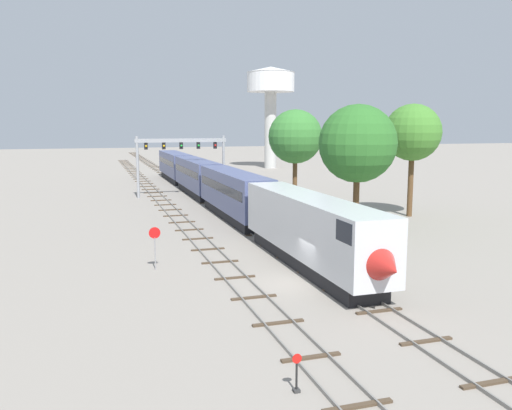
{
  "coord_description": "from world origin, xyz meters",
  "views": [
    {
      "loc": [
        -11.79,
        -28.97,
        9.5
      ],
      "look_at": [
        1.0,
        12.0,
        3.0
      ],
      "focal_mm": 37.18,
      "sensor_mm": 36.0,
      "label": 1
    }
  ],
  "objects_px": {
    "switch_stand": "(297,379)",
    "stop_sign": "(155,242)",
    "passenger_train": "(212,183)",
    "water_tower": "(271,88)",
    "trackside_tree_mid": "(295,137)",
    "signal_gantry": "(181,152)",
    "trackside_tree_left": "(413,133)",
    "trackside_tree_right": "(358,144)"
  },
  "relations": [
    {
      "from": "switch_stand",
      "to": "trackside_tree_right",
      "type": "distance_m",
      "value": 31.0
    },
    {
      "from": "passenger_train",
      "to": "stop_sign",
      "type": "distance_m",
      "value": 29.21
    },
    {
      "from": "trackside_tree_left",
      "to": "water_tower",
      "type": "bearing_deg",
      "value": 84.28
    },
    {
      "from": "passenger_train",
      "to": "trackside_tree_mid",
      "type": "relative_size",
      "value": 6.93
    },
    {
      "from": "signal_gantry",
      "to": "trackside_tree_mid",
      "type": "relative_size",
      "value": 1.06
    },
    {
      "from": "passenger_train",
      "to": "trackside_tree_right",
      "type": "distance_m",
      "value": 22.24
    },
    {
      "from": "switch_stand",
      "to": "trackside_tree_right",
      "type": "xyz_separation_m",
      "value": [
        15.87,
        25.6,
        7.33
      ]
    },
    {
      "from": "trackside_tree_right",
      "to": "trackside_tree_mid",
      "type": "bearing_deg",
      "value": 86.08
    },
    {
      "from": "trackside_tree_mid",
      "to": "trackside_tree_right",
      "type": "height_order",
      "value": "trackside_tree_mid"
    },
    {
      "from": "stop_sign",
      "to": "trackside_tree_mid",
      "type": "bearing_deg",
      "value": 52.17
    },
    {
      "from": "signal_gantry",
      "to": "water_tower",
      "type": "xyz_separation_m",
      "value": [
        26.58,
        41.26,
        11.59
      ]
    },
    {
      "from": "trackside_tree_left",
      "to": "passenger_train",
      "type": "bearing_deg",
      "value": 141.36
    },
    {
      "from": "water_tower",
      "to": "signal_gantry",
      "type": "bearing_deg",
      "value": -122.8
    },
    {
      "from": "trackside_tree_mid",
      "to": "trackside_tree_left",
      "type": "bearing_deg",
      "value": -57.97
    },
    {
      "from": "switch_stand",
      "to": "stop_sign",
      "type": "relative_size",
      "value": 0.51
    },
    {
      "from": "signal_gantry",
      "to": "water_tower",
      "type": "distance_m",
      "value": 50.43
    },
    {
      "from": "passenger_train",
      "to": "trackside_tree_mid",
      "type": "bearing_deg",
      "value": -9.46
    },
    {
      "from": "stop_sign",
      "to": "trackside_tree_mid",
      "type": "distance_m",
      "value": 33.21
    },
    {
      "from": "signal_gantry",
      "to": "trackside_tree_left",
      "type": "relative_size",
      "value": 1.04
    },
    {
      "from": "water_tower",
      "to": "trackside_tree_right",
      "type": "distance_m",
      "value": 71.66
    },
    {
      "from": "trackside_tree_right",
      "to": "stop_sign",
      "type": "bearing_deg",
      "value": -157.72
    },
    {
      "from": "trackside_tree_left",
      "to": "signal_gantry",
      "type": "bearing_deg",
      "value": 131.75
    },
    {
      "from": "water_tower",
      "to": "trackside_tree_left",
      "type": "xyz_separation_m",
      "value": [
        -6.4,
        -63.87,
        -8.84
      ]
    },
    {
      "from": "passenger_train",
      "to": "water_tower",
      "type": "height_order",
      "value": "water_tower"
    },
    {
      "from": "trackside_tree_left",
      "to": "trackside_tree_right",
      "type": "relative_size",
      "value": 1.03
    },
    {
      "from": "water_tower",
      "to": "trackside_tree_left",
      "type": "distance_m",
      "value": 64.8
    },
    {
      "from": "trackside_tree_left",
      "to": "trackside_tree_mid",
      "type": "distance_m",
      "value": 14.96
    },
    {
      "from": "passenger_train",
      "to": "trackside_tree_left",
      "type": "height_order",
      "value": "trackside_tree_left"
    },
    {
      "from": "water_tower",
      "to": "switch_stand",
      "type": "distance_m",
      "value": 101.39
    },
    {
      "from": "trackside_tree_left",
      "to": "trackside_tree_right",
      "type": "xyz_separation_m",
      "value": [
        -9.17,
        -5.41,
        -0.84
      ]
    },
    {
      "from": "signal_gantry",
      "to": "trackside_tree_mid",
      "type": "distance_m",
      "value": 15.93
    },
    {
      "from": "passenger_train",
      "to": "water_tower",
      "type": "xyz_separation_m",
      "value": [
        24.33,
        49.53,
        14.92
      ]
    },
    {
      "from": "passenger_train",
      "to": "trackside_tree_right",
      "type": "relative_size",
      "value": 6.96
    },
    {
      "from": "trackside_tree_mid",
      "to": "water_tower",
      "type": "bearing_deg",
      "value": 74.37
    },
    {
      "from": "passenger_train",
      "to": "signal_gantry",
      "type": "bearing_deg",
      "value": 105.21
    },
    {
      "from": "stop_sign",
      "to": "trackside_tree_mid",
      "type": "relative_size",
      "value": 0.25
    },
    {
      "from": "signal_gantry",
      "to": "switch_stand",
      "type": "relative_size",
      "value": 8.29
    },
    {
      "from": "water_tower",
      "to": "switch_stand",
      "type": "relative_size",
      "value": 15.05
    },
    {
      "from": "water_tower",
      "to": "trackside_tree_mid",
      "type": "relative_size",
      "value": 1.93
    },
    {
      "from": "water_tower",
      "to": "trackside_tree_left",
      "type": "relative_size",
      "value": 1.88
    },
    {
      "from": "stop_sign",
      "to": "trackside_tree_right",
      "type": "bearing_deg",
      "value": 22.28
    },
    {
      "from": "trackside_tree_mid",
      "to": "signal_gantry",
      "type": "bearing_deg",
      "value": 140.95
    }
  ]
}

